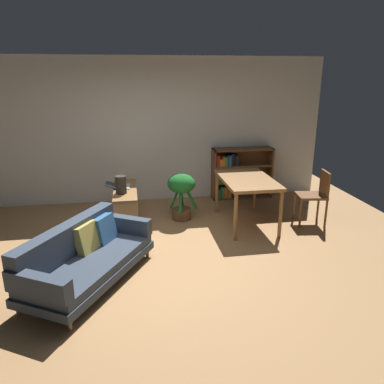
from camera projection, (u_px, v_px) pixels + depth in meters
name	position (u px, v px, depth m)	size (l,w,h in m)	color
ground_plane	(163.00, 262.00, 4.94)	(8.16, 8.16, 0.00)	#A87A4C
back_wall_panel	(148.00, 131.00, 7.07)	(6.80, 0.10, 2.70)	silver
fabric_couch	(85.00, 255.00, 4.42)	(1.56, 1.93, 0.70)	olive
media_console	(126.00, 208.00, 6.08)	(0.36, 1.20, 0.62)	olive
open_laptop	(119.00, 186.00, 6.06)	(0.39, 0.30, 0.08)	silver
desk_speaker	(121.00, 185.00, 5.73)	(0.17, 0.17, 0.28)	#2D2823
potted_floor_plant	(181.00, 190.00, 6.26)	(0.51, 0.48, 0.80)	brown
dining_table	(247.00, 183.00, 6.01)	(0.80, 1.31, 0.78)	olive
dining_chair_near	(315.00, 194.00, 6.09)	(0.50, 0.46, 0.89)	brown
bookshelf	(237.00, 173.00, 7.42)	(1.19, 0.32, 1.00)	brown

